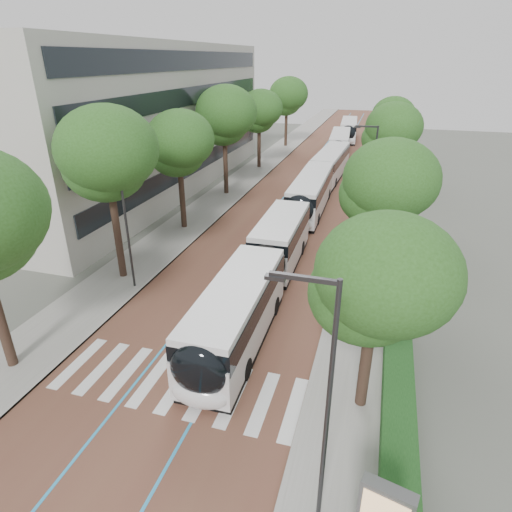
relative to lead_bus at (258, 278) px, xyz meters
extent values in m
plane|color=#51544C|center=(-1.62, -8.27, -1.63)|extent=(160.00, 160.00, 0.00)
cube|color=brown|center=(-1.62, 31.73, -1.62)|extent=(11.00, 140.00, 0.02)
cube|color=gray|center=(-9.12, 31.73, -1.57)|extent=(4.00, 140.00, 0.12)
cube|color=gray|center=(5.88, 31.73, -1.57)|extent=(4.00, 140.00, 0.12)
cube|color=gray|center=(-7.22, 31.73, -1.57)|extent=(0.20, 140.00, 0.14)
cube|color=gray|center=(3.98, 31.73, -1.57)|extent=(0.20, 140.00, 0.14)
cube|color=silver|center=(-6.42, -7.27, -1.60)|extent=(0.55, 3.60, 0.01)
cube|color=silver|center=(-5.17, -7.27, -1.60)|extent=(0.55, 3.60, 0.01)
cube|color=silver|center=(-3.92, -7.27, -1.60)|extent=(0.55, 3.60, 0.01)
cube|color=silver|center=(-2.67, -7.27, -1.60)|extent=(0.55, 3.60, 0.01)
cube|color=silver|center=(-1.42, -7.27, -1.60)|extent=(0.55, 3.60, 0.01)
cube|color=silver|center=(-0.17, -7.27, -1.60)|extent=(0.55, 3.60, 0.01)
cube|color=silver|center=(1.08, -7.27, -1.60)|extent=(0.55, 3.60, 0.01)
cube|color=silver|center=(2.33, -7.27, -1.60)|extent=(0.55, 3.60, 0.01)
cube|color=silver|center=(3.58, -7.27, -1.60)|extent=(0.55, 3.60, 0.01)
cube|color=#2892CC|center=(-3.22, 31.73, -1.60)|extent=(0.12, 126.00, 0.01)
cube|color=#2892CC|center=(-0.02, 31.73, -1.60)|extent=(0.12, 126.00, 0.01)
cube|color=#A4A198|center=(-21.12, 19.73, 5.37)|extent=(18.00, 40.00, 14.00)
cube|color=black|center=(-12.07, 19.73, 1.37)|extent=(0.12, 38.00, 1.60)
cube|color=black|center=(-12.07, 19.73, 4.57)|extent=(0.12, 38.00, 1.60)
cube|color=black|center=(-12.07, 19.73, 7.77)|extent=(0.12, 38.00, 1.60)
cube|color=black|center=(-12.07, 19.73, 10.77)|extent=(0.12, 38.00, 1.60)
cube|color=#143B15|center=(7.48, -8.27, -1.11)|extent=(1.20, 14.00, 0.80)
cylinder|color=#2A2A2D|center=(5.18, -11.27, 2.49)|extent=(0.14, 0.14, 8.00)
cube|color=#2A2A2D|center=(4.38, -11.27, 6.39)|extent=(1.70, 0.12, 0.12)
cube|color=#2A2A2D|center=(3.68, -11.27, 6.31)|extent=(0.50, 0.20, 0.10)
cylinder|color=#2A2A2D|center=(5.18, 13.73, 2.49)|extent=(0.14, 0.14, 8.00)
cube|color=#2A2A2D|center=(4.38, 13.73, 6.39)|extent=(1.70, 0.12, 0.12)
cube|color=#2A2A2D|center=(3.68, 13.73, 6.31)|extent=(0.50, 0.20, 0.10)
cylinder|color=#2A2A2D|center=(-7.72, -0.27, 2.49)|extent=(0.14, 0.14, 8.00)
cylinder|color=black|center=(-9.12, -8.27, 0.81)|extent=(0.44, 0.44, 4.87)
cylinder|color=black|center=(-9.12, 0.73, 1.03)|extent=(0.44, 0.44, 5.32)
ellipsoid|color=#254E19|center=(-9.12, 0.73, 5.87)|extent=(5.63, 5.63, 4.78)
cylinder|color=black|center=(-9.12, 9.73, 0.70)|extent=(0.44, 0.44, 4.65)
ellipsoid|color=#254E19|center=(-9.12, 9.73, 4.93)|extent=(5.11, 5.11, 4.35)
cylinder|color=black|center=(-9.12, 19.73, 1.01)|extent=(0.44, 0.44, 5.27)
ellipsoid|color=#254E19|center=(-9.12, 19.73, 5.79)|extent=(5.81, 5.81, 4.94)
cylinder|color=black|center=(-9.12, 31.73, 0.71)|extent=(0.44, 0.44, 4.67)
ellipsoid|color=#254E19|center=(-9.12, 31.73, 4.95)|extent=(5.15, 5.15, 4.38)
cylinder|color=black|center=(-9.12, 46.73, 0.91)|extent=(0.44, 0.44, 5.07)
ellipsoid|color=#254E19|center=(-9.12, 46.73, 5.52)|extent=(5.81, 5.81, 4.94)
cylinder|color=black|center=(6.08, -6.27, 0.31)|extent=(0.44, 0.44, 3.88)
ellipsoid|color=#254E19|center=(6.08, -6.27, 3.84)|extent=(4.94, 4.94, 4.20)
cylinder|color=black|center=(6.08, 5.73, 0.38)|extent=(0.44, 0.44, 4.02)
ellipsoid|color=#254E19|center=(6.08, 5.73, 4.03)|extent=(5.56, 5.56, 4.73)
cylinder|color=black|center=(6.08, 19.73, 0.75)|extent=(0.44, 0.44, 4.75)
ellipsoid|color=#254E19|center=(6.08, 19.73, 5.07)|extent=(4.83, 4.83, 4.10)
cylinder|color=black|center=(6.08, 35.73, 0.45)|extent=(0.44, 0.44, 4.15)
ellipsoid|color=#254E19|center=(6.08, 35.73, 4.22)|extent=(5.07, 5.07, 4.31)
cylinder|color=black|center=(-0.02, 1.30, 0.15)|extent=(2.31, 0.93, 2.30)
cube|color=silver|center=(0.05, -3.83, -0.37)|extent=(2.62, 9.39, 1.82)
cube|color=black|center=(0.05, -3.83, 0.77)|extent=(2.66, 9.20, 0.97)
cube|color=silver|center=(0.05, -3.83, 1.42)|extent=(2.57, 9.20, 0.31)
cube|color=black|center=(0.05, -3.83, -1.45)|extent=(2.56, 9.02, 0.35)
cube|color=silver|center=(-0.07, 5.62, -0.37)|extent=(2.60, 7.77, 1.82)
cube|color=black|center=(-0.07, 5.62, 0.77)|extent=(2.64, 7.62, 0.97)
cube|color=silver|center=(-0.07, 5.62, 1.42)|extent=(2.55, 7.62, 0.31)
cube|color=black|center=(-0.07, 5.62, -1.45)|extent=(2.54, 7.46, 0.35)
ellipsoid|color=black|center=(0.11, -8.36, 0.38)|extent=(2.36, 1.13, 2.28)
ellipsoid|color=silver|center=(0.11, -8.41, -0.76)|extent=(2.36, 1.03, 1.14)
cylinder|color=black|center=(-1.05, -6.12, -1.13)|extent=(0.31, 1.00, 1.00)
cylinder|color=black|center=(1.21, -6.10, -1.13)|extent=(0.31, 1.00, 1.00)
cylinder|color=black|center=(-1.22, 7.27, -1.13)|extent=(0.31, 1.00, 1.00)
cylinder|color=black|center=(1.04, 7.30, -1.13)|extent=(0.31, 1.00, 1.00)
cylinder|color=black|center=(-1.12, -0.76, -1.13)|extent=(0.31, 1.00, 1.00)
cylinder|color=black|center=(1.14, -0.74, -1.13)|extent=(0.31, 1.00, 1.00)
cube|color=silver|center=(0.00, 17.05, -0.37)|extent=(2.66, 12.03, 1.82)
cube|color=black|center=(0.00, 17.05, 0.77)|extent=(2.69, 11.79, 0.97)
cube|color=silver|center=(0.00, 17.05, 1.42)|extent=(2.60, 11.79, 0.31)
cube|color=black|center=(0.00, 17.05, -1.45)|extent=(2.60, 11.55, 0.35)
ellipsoid|color=black|center=(0.07, 11.20, 0.38)|extent=(2.36, 1.13, 2.28)
ellipsoid|color=silver|center=(0.08, 11.15, -0.76)|extent=(2.36, 1.03, 1.14)
cylinder|color=black|center=(-1.08, 13.44, -1.13)|extent=(0.31, 1.00, 1.00)
cylinder|color=black|center=(1.18, 13.47, -1.13)|extent=(0.31, 1.00, 1.00)
cylinder|color=black|center=(-1.18, 20.84, -1.13)|extent=(0.31, 1.00, 1.00)
cylinder|color=black|center=(1.08, 20.87, -1.13)|extent=(0.31, 1.00, 1.00)
cube|color=silver|center=(0.19, 29.07, -0.37)|extent=(2.99, 12.09, 1.82)
cube|color=black|center=(0.19, 29.07, 0.77)|extent=(3.02, 11.85, 0.97)
cube|color=silver|center=(0.19, 29.07, 1.42)|extent=(2.93, 11.85, 0.31)
cube|color=black|center=(0.19, 29.07, -1.45)|extent=(2.92, 11.61, 0.35)
ellipsoid|color=black|center=(-0.05, 23.23, 0.38)|extent=(2.39, 1.20, 2.28)
ellipsoid|color=silver|center=(-0.05, 23.18, -0.76)|extent=(2.39, 1.10, 1.14)
cylinder|color=black|center=(-1.09, 25.52, -1.13)|extent=(0.34, 1.01, 1.00)
cylinder|color=black|center=(1.17, 25.43, -1.13)|extent=(0.34, 1.01, 1.00)
cylinder|color=black|center=(-0.78, 32.92, -1.13)|extent=(0.34, 1.01, 1.00)
cylinder|color=black|center=(1.48, 32.82, -1.13)|extent=(0.34, 1.01, 1.00)
cube|color=silver|center=(-0.25, 41.72, -0.37)|extent=(3.32, 12.14, 1.82)
cube|color=black|center=(-0.25, 41.72, 0.77)|extent=(3.35, 11.91, 0.97)
cube|color=silver|center=(-0.25, 41.72, 1.42)|extent=(3.26, 11.90, 0.31)
cube|color=black|center=(-0.25, 41.72, -1.45)|extent=(3.24, 11.66, 0.35)
ellipsoid|color=black|center=(0.16, 35.89, 0.38)|extent=(2.42, 1.26, 2.28)
ellipsoid|color=silver|center=(0.16, 35.84, -0.76)|extent=(2.41, 1.16, 1.14)
cylinder|color=black|center=(-1.12, 38.05, -1.13)|extent=(0.37, 1.02, 1.00)
cylinder|color=black|center=(1.13, 38.21, -1.13)|extent=(0.37, 1.02, 1.00)
cylinder|color=black|center=(-1.64, 45.44, -1.13)|extent=(0.37, 1.02, 1.00)
cylinder|color=black|center=(0.62, 45.59, -1.13)|extent=(0.37, 1.02, 1.00)
cube|color=silver|center=(-0.28, 55.46, -0.37)|extent=(3.30, 12.14, 1.82)
cube|color=black|center=(-0.28, 55.46, 0.77)|extent=(3.32, 11.90, 0.97)
cube|color=silver|center=(-0.28, 55.46, 1.42)|extent=(3.23, 11.90, 0.31)
cube|color=black|center=(-0.28, 55.46, -1.45)|extent=(3.21, 11.66, 0.35)
ellipsoid|color=black|center=(0.11, 49.63, 0.38)|extent=(2.42, 1.25, 2.28)
ellipsoid|color=silver|center=(0.11, 49.58, -0.76)|extent=(2.41, 1.15, 1.14)
cylinder|color=black|center=(-1.17, 51.80, -1.13)|extent=(0.37, 1.02, 1.00)
cylinder|color=black|center=(1.09, 51.95, -1.13)|extent=(0.37, 1.02, 1.00)
cylinder|color=black|center=(-1.66, 59.18, -1.13)|extent=(0.37, 1.02, 1.00)
cylinder|color=black|center=(0.59, 59.33, -1.13)|extent=(0.37, 1.02, 1.00)
camera|label=1|loc=(5.78, -19.96, 11.02)|focal=30.00mm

